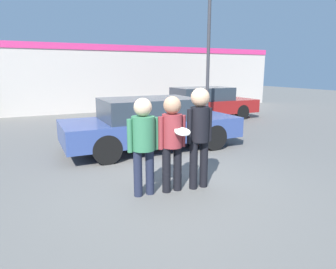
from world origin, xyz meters
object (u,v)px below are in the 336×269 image
at_px(person_middle_with_frisbee, 172,136).
at_px(person_right, 199,129).
at_px(parked_car_near, 151,123).
at_px(street_lamp, 216,35).
at_px(parked_car_far, 203,103).
at_px(person_left, 143,138).

distance_m(person_middle_with_frisbee, person_right, 0.53).
relative_size(parked_car_near, street_lamp, 0.89).
distance_m(parked_car_far, street_lamp, 3.36).
bearing_deg(person_middle_with_frisbee, parked_car_near, 74.96).
bearing_deg(parked_car_near, parked_car_far, 43.20).
height_order(parked_car_near, parked_car_far, same).
bearing_deg(parked_car_far, parked_car_near, -136.80).
distance_m(person_right, street_lamp, 6.51).
bearing_deg(person_right, parked_car_near, 84.77).
bearing_deg(person_middle_with_frisbee, street_lamp, 49.55).
bearing_deg(parked_car_near, street_lamp, 29.68).
distance_m(person_left, street_lamp, 7.08).
xyz_separation_m(person_middle_with_frisbee, parked_car_far, (4.87, 6.77, -0.31)).
height_order(person_left, street_lamp, street_lamp).
xyz_separation_m(person_left, parked_car_near, (1.31, 2.89, -0.30)).
bearing_deg(person_middle_with_frisbee, person_right, -6.61).
bearing_deg(street_lamp, person_middle_with_frisbee, -130.45).
xyz_separation_m(person_right, street_lamp, (3.62, 4.91, 2.25)).
height_order(person_left, person_right, person_right).
relative_size(parked_car_far, street_lamp, 0.89).
height_order(person_left, person_middle_with_frisbee, person_middle_with_frisbee).
height_order(person_middle_with_frisbee, person_right, person_right).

